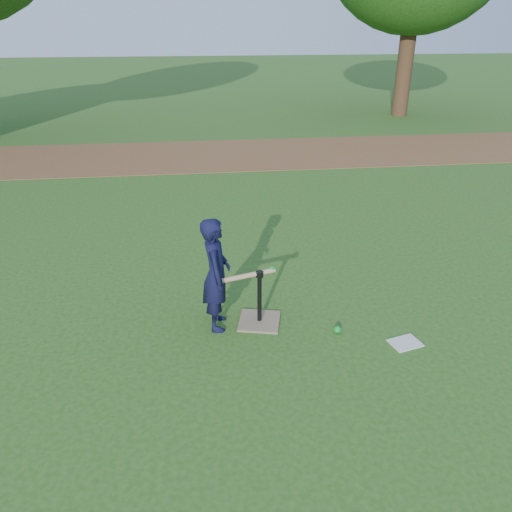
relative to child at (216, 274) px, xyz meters
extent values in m
plane|color=#285116|center=(0.15, -0.27, -0.61)|extent=(80.00, 80.00, 0.00)
cube|color=brown|center=(0.15, 7.23, -0.61)|extent=(24.00, 3.00, 0.01)
imported|color=black|center=(0.00, 0.00, 0.00)|extent=(0.31, 0.46, 1.23)
sphere|color=#0D982B|center=(1.23, -0.30, -0.57)|extent=(0.08, 0.08, 0.08)
cube|color=silver|center=(1.86, -0.57, -0.61)|extent=(0.35, 0.30, 0.01)
cube|color=#897257|center=(0.45, 0.00, -0.60)|extent=(0.52, 0.52, 0.02)
cylinder|color=black|center=(0.45, 0.00, -0.31)|extent=(0.05, 0.05, 0.55)
cylinder|color=black|center=(0.45, 0.00, -0.03)|extent=(0.08, 0.08, 0.06)
cylinder|color=tan|center=(0.33, -0.02, -0.02)|extent=(0.59, 0.22, 0.05)
sphere|color=tan|center=(0.03, -0.06, -0.02)|extent=(0.06, 0.06, 0.06)
sphere|color=#0D982B|center=(0.59, 0.08, -0.02)|extent=(0.08, 0.08, 0.08)
cylinder|color=#382316|center=(6.65, 11.73, 1.10)|extent=(0.50, 0.50, 3.42)
camera|label=1|loc=(-0.15, -4.51, 2.38)|focal=35.00mm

